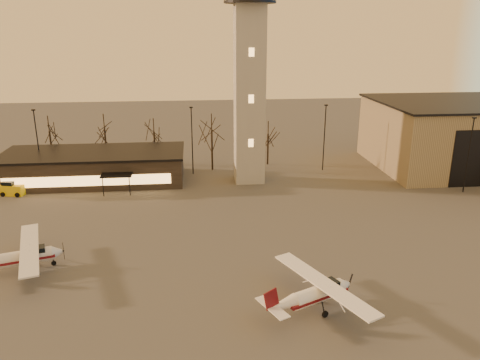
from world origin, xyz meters
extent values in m
plane|color=#413E3C|center=(0.00, 0.00, 0.00)|extent=(220.00, 220.00, 0.00)
cube|color=#9D9994|center=(0.00, 30.00, 12.00)|extent=(4.00, 4.00, 24.00)
cylinder|color=black|center=(0.00, 30.00, 24.15)|extent=(6.80, 6.80, 0.30)
cube|color=#998A64|center=(36.00, 34.00, 5.00)|extent=(30.00, 20.00, 10.00)
cube|color=black|center=(36.00, 34.00, 10.15)|extent=(30.60, 20.60, 0.30)
cube|color=black|center=(-22.00, 32.00, 2.00)|extent=(25.00, 10.00, 4.00)
cube|color=black|center=(-22.00, 32.00, 4.15)|extent=(25.40, 10.40, 0.30)
cube|color=#F5AC55|center=(-22.00, 26.98, 1.60)|extent=(22.00, 0.08, 1.40)
cube|color=black|center=(-18.00, 26.00, 2.60)|extent=(4.00, 2.00, 0.20)
cylinder|color=black|center=(-30.00, 34.00, 5.00)|extent=(0.16, 0.16, 10.00)
cube|color=black|center=(-30.00, 34.00, 10.05)|extent=(0.50, 0.25, 0.18)
cylinder|color=black|center=(-8.00, 34.00, 5.00)|extent=(0.16, 0.16, 10.00)
cube|color=black|center=(-8.00, 34.00, 10.05)|extent=(0.50, 0.25, 0.18)
cylinder|color=black|center=(12.00, 34.00, 5.00)|extent=(0.16, 0.16, 10.00)
cube|color=black|center=(12.00, 34.00, 10.05)|extent=(0.50, 0.25, 0.18)
cylinder|color=black|center=(28.00, 22.00, 5.00)|extent=(0.16, 0.16, 10.00)
cube|color=black|center=(28.00, 22.00, 10.05)|extent=(0.50, 0.25, 0.18)
cylinder|color=black|center=(-30.00, 40.00, 2.87)|extent=(0.28, 0.28, 5.74)
cylinder|color=black|center=(-14.00, 40.00, 2.62)|extent=(0.28, 0.28, 5.25)
cylinder|color=black|center=(-5.00, 36.00, 3.08)|extent=(0.28, 0.28, 6.16)
cylinder|color=black|center=(4.00, 38.00, 2.48)|extent=(0.28, 0.28, 4.97)
cylinder|color=black|center=(-22.00, 42.00, 2.80)|extent=(0.28, 0.28, 5.60)
cylinder|color=white|center=(1.48, -2.80, 1.26)|extent=(4.75, 3.13, 1.31)
cone|color=white|center=(3.94, -1.66, 1.26)|extent=(1.35, 1.51, 1.25)
cone|color=white|center=(-1.62, -4.24, 1.41)|extent=(2.65, 2.02, 1.11)
cube|color=black|center=(2.39, -2.38, 1.71)|extent=(1.81, 1.59, 0.70)
cube|color=#5C0D12|center=(1.30, -2.88, 1.21)|extent=(5.49, 3.51, 0.22)
cube|color=white|center=(1.94, -2.59, 2.04)|extent=(6.02, 10.67, 0.14)
cube|color=white|center=(-2.44, -4.62, 1.51)|extent=(2.22, 3.39, 0.08)
cube|color=#5C0D12|center=(-2.54, -4.66, 2.21)|extent=(1.30, 0.66, 1.71)
cylinder|color=silver|center=(-23.29, 5.80, 1.28)|extent=(4.89, 2.66, 1.33)
cone|color=silver|center=(-20.65, 6.61, 1.28)|extent=(1.25, 1.48, 1.27)
cube|color=black|center=(-22.31, 6.10, 1.74)|extent=(1.78, 1.48, 0.72)
cube|color=#610D15|center=(-23.49, 5.74, 1.23)|extent=(5.69, 2.94, 0.23)
cube|color=silver|center=(-22.80, 5.95, 2.08)|extent=(4.77, 11.22, 0.14)
cube|color=yellow|center=(-31.63, 27.00, 0.71)|extent=(3.29, 2.20, 1.41)
cube|color=black|center=(-32.03, 27.08, 1.51)|extent=(1.67, 1.67, 0.81)
camera|label=1|loc=(-7.80, -33.82, 20.91)|focal=35.00mm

